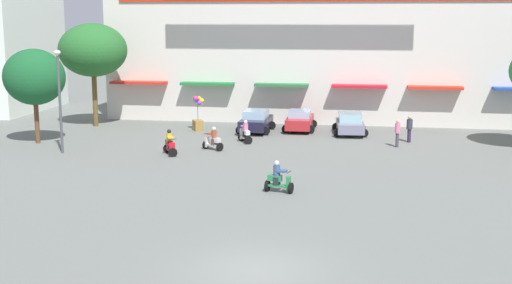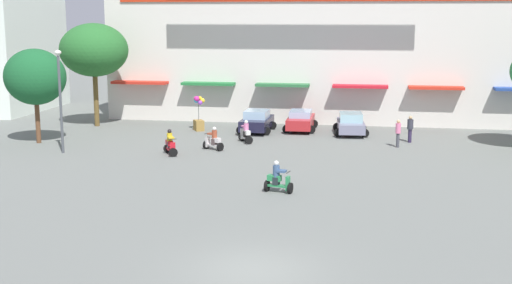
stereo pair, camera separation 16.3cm
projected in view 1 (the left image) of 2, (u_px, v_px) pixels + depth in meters
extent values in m
plane|color=slate|center=(297.00, 177.00, 34.62)|extent=(128.00, 128.00, 0.00)
cube|color=silver|center=(327.00, 44.00, 55.76)|extent=(34.12, 11.86, 11.69)
cube|color=red|center=(139.00, 83.00, 52.30)|extent=(4.38, 1.10, 0.20)
cube|color=#227237|center=(207.00, 84.00, 51.41)|extent=(4.07, 1.10, 0.20)
cube|color=#2A683A|center=(281.00, 85.00, 50.48)|extent=(4.02, 1.10, 0.20)
cube|color=red|center=(359.00, 86.00, 49.54)|extent=(4.05, 1.10, 0.20)
cube|color=red|center=(435.00, 88.00, 48.66)|extent=(3.91, 1.10, 0.20)
cylinder|color=brown|center=(37.00, 121.00, 43.53)|extent=(0.30, 0.30, 2.90)
ellipsoid|color=#19572B|center=(34.00, 77.00, 43.00)|extent=(4.02, 3.44, 3.60)
cylinder|color=brown|center=(95.00, 100.00, 50.12)|extent=(0.36, 0.36, 3.91)
ellipsoid|color=#26642A|center=(93.00, 50.00, 49.43)|extent=(5.04, 4.86, 3.92)
cube|color=#1C1B31|center=(256.00, 123.00, 47.85)|extent=(1.93, 4.04, 0.73)
cube|color=#9BBBD3|center=(256.00, 114.00, 47.73)|extent=(1.62, 2.04, 0.56)
cylinder|color=black|center=(247.00, 125.00, 49.27)|extent=(0.60, 0.18, 0.60)
cylinder|color=black|center=(272.00, 125.00, 48.93)|extent=(0.60, 0.18, 0.60)
cylinder|color=black|center=(240.00, 130.00, 46.89)|extent=(0.60, 0.18, 0.60)
cylinder|color=black|center=(266.00, 131.00, 46.54)|extent=(0.60, 0.18, 0.60)
cube|color=#AB2327|center=(300.00, 122.00, 48.46)|extent=(1.78, 4.09, 0.72)
cube|color=#97B4D3|center=(300.00, 114.00, 48.35)|extent=(1.52, 2.05, 0.47)
cylinder|color=black|center=(290.00, 123.00, 49.88)|extent=(0.60, 0.17, 0.60)
cylinder|color=black|center=(313.00, 124.00, 49.62)|extent=(0.60, 0.17, 0.60)
cylinder|color=black|center=(286.00, 129.00, 47.43)|extent=(0.60, 0.17, 0.60)
cylinder|color=black|center=(310.00, 130.00, 47.17)|extent=(0.60, 0.17, 0.60)
cube|color=slate|center=(350.00, 126.00, 46.93)|extent=(2.13, 4.08, 0.66)
cube|color=#92BBC1|center=(350.00, 117.00, 46.82)|extent=(1.71, 2.10, 0.58)
cylinder|color=black|center=(336.00, 127.00, 48.25)|extent=(0.61, 0.22, 0.60)
cylinder|color=black|center=(361.00, 127.00, 48.12)|extent=(0.61, 0.22, 0.60)
cylinder|color=black|center=(338.00, 133.00, 45.86)|extent=(0.61, 0.22, 0.60)
cylinder|color=black|center=(364.00, 133.00, 45.73)|extent=(0.61, 0.22, 0.60)
cylinder|color=black|center=(206.00, 145.00, 41.86)|extent=(0.38, 0.52, 0.52)
cylinder|color=black|center=(220.00, 147.00, 41.15)|extent=(0.38, 0.52, 0.52)
cube|color=silver|center=(213.00, 145.00, 41.49)|extent=(1.02, 0.73, 0.10)
cube|color=silver|center=(215.00, 140.00, 41.31)|extent=(0.71, 0.57, 0.28)
cube|color=silver|center=(207.00, 142.00, 41.75)|extent=(0.28, 0.35, 0.64)
cylinder|color=black|center=(207.00, 133.00, 41.66)|extent=(0.28, 0.47, 0.04)
cube|color=#504040|center=(214.00, 142.00, 41.38)|extent=(0.40, 0.42, 0.36)
cylinder|color=brown|center=(214.00, 135.00, 41.30)|extent=(0.43, 0.43, 0.52)
sphere|color=silver|center=(214.00, 129.00, 41.23)|extent=(0.25, 0.25, 0.25)
cube|color=brown|center=(211.00, 134.00, 41.45)|extent=(0.55, 0.51, 0.10)
cylinder|color=black|center=(242.00, 137.00, 44.48)|extent=(0.52, 0.39, 0.52)
cylinder|color=black|center=(248.00, 140.00, 43.36)|extent=(0.52, 0.39, 0.52)
cube|color=silver|center=(245.00, 138.00, 43.91)|extent=(0.79, 1.07, 0.10)
cube|color=silver|center=(246.00, 132.00, 43.63)|extent=(0.61, 0.74, 0.28)
cube|color=silver|center=(242.00, 134.00, 44.32)|extent=(0.35, 0.28, 0.69)
cylinder|color=black|center=(242.00, 125.00, 44.24)|extent=(0.46, 0.30, 0.04)
cube|color=black|center=(246.00, 134.00, 43.74)|extent=(0.42, 0.40, 0.36)
cylinder|color=#D06DA1|center=(246.00, 127.00, 43.66)|extent=(0.44, 0.44, 0.50)
sphere|color=silver|center=(246.00, 122.00, 43.60)|extent=(0.25, 0.25, 0.25)
cube|color=#D06DA1|center=(244.00, 126.00, 43.91)|extent=(0.52, 0.55, 0.10)
cylinder|color=black|center=(173.00, 153.00, 39.48)|extent=(0.52, 0.39, 0.52)
cylinder|color=black|center=(167.00, 149.00, 40.66)|extent=(0.52, 0.39, 0.52)
cube|color=red|center=(170.00, 150.00, 40.06)|extent=(0.83, 1.12, 0.10)
cube|color=red|center=(169.00, 143.00, 40.20)|extent=(0.63, 0.77, 0.28)
cube|color=red|center=(172.00, 148.00, 39.56)|extent=(0.35, 0.29, 0.68)
cylinder|color=black|center=(172.00, 139.00, 39.43)|extent=(0.46, 0.30, 0.04)
cube|color=#59454E|center=(169.00, 145.00, 40.13)|extent=(0.42, 0.41, 0.36)
cylinder|color=gold|center=(169.00, 138.00, 40.04)|extent=(0.44, 0.44, 0.54)
sphere|color=black|center=(169.00, 131.00, 39.97)|extent=(0.25, 0.25, 0.25)
cube|color=gold|center=(170.00, 138.00, 39.78)|extent=(0.52, 0.55, 0.10)
cylinder|color=black|center=(291.00, 188.00, 31.37)|extent=(0.25, 0.54, 0.52)
cylinder|color=black|center=(267.00, 186.00, 31.78)|extent=(0.25, 0.54, 0.52)
cube|color=#268149|center=(279.00, 186.00, 31.56)|extent=(1.05, 0.48, 0.10)
cube|color=#268149|center=(275.00, 178.00, 31.57)|extent=(0.70, 0.43, 0.28)
cube|color=#268149|center=(288.00, 183.00, 31.37)|extent=(0.20, 0.34, 0.67)
cylinder|color=black|center=(289.00, 172.00, 31.26)|extent=(0.14, 0.52, 0.04)
cube|color=#1F292C|center=(277.00, 181.00, 31.56)|extent=(0.34, 0.37, 0.36)
cylinder|color=#3A557C|center=(277.00, 171.00, 31.48)|extent=(0.38, 0.38, 0.55)
sphere|color=silver|center=(277.00, 163.00, 31.41)|extent=(0.25, 0.25, 0.25)
cube|color=#3A557C|center=(282.00, 171.00, 31.38)|extent=(0.50, 0.42, 0.10)
cylinder|color=#41424A|center=(397.00, 140.00, 42.35)|extent=(0.25, 0.25, 0.90)
cylinder|color=pink|center=(398.00, 128.00, 42.20)|extent=(0.40, 0.40, 0.63)
sphere|color=tan|center=(398.00, 121.00, 42.12)|extent=(0.23, 0.23, 0.23)
cylinder|color=#2C2340|center=(409.00, 136.00, 43.97)|extent=(0.33, 0.33, 0.89)
cylinder|color=#33343F|center=(410.00, 124.00, 43.83)|extent=(0.54, 0.54, 0.63)
sphere|color=tan|center=(410.00, 118.00, 43.75)|extent=(0.24, 0.24, 0.24)
cylinder|color=#474C51|center=(60.00, 105.00, 40.07)|extent=(0.16, 0.16, 5.86)
ellipsoid|color=silver|center=(57.00, 52.00, 39.49)|extent=(0.40, 0.40, 0.28)
cube|color=olive|center=(198.00, 125.00, 48.47)|extent=(0.97, 1.08, 0.75)
cylinder|color=#4C4C4C|center=(198.00, 112.00, 48.28)|extent=(0.04, 0.04, 1.20)
sphere|color=yellow|center=(202.00, 101.00, 48.10)|extent=(0.34, 0.34, 0.34)
sphere|color=yellow|center=(199.00, 98.00, 48.20)|extent=(0.29, 0.29, 0.29)
sphere|color=#E13999|center=(197.00, 99.00, 48.34)|extent=(0.38, 0.38, 0.38)
sphere|color=#DF2A8E|center=(195.00, 99.00, 48.20)|extent=(0.36, 0.36, 0.36)
sphere|color=#41A9E4|center=(196.00, 101.00, 48.08)|extent=(0.34, 0.34, 0.34)
sphere|color=#DF2B93|center=(196.00, 99.00, 47.93)|extent=(0.36, 0.36, 0.36)
sphere|color=purple|center=(199.00, 103.00, 47.93)|extent=(0.32, 0.32, 0.32)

